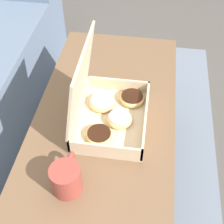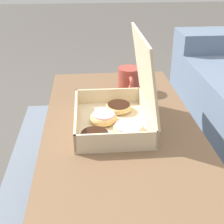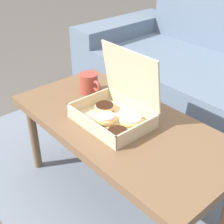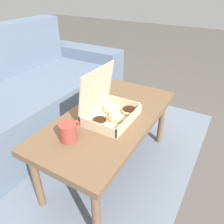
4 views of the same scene
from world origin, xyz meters
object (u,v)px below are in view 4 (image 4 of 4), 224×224
object	(u,v)px
couch	(16,102)
coffee_mug	(69,132)
coffee_table	(110,122)
pastry_box	(110,110)

from	to	relation	value
couch	coffee_mug	bearing A→B (deg)	-109.65
coffee_mug	coffee_table	bearing A→B (deg)	-11.91
pastry_box	coffee_table	bearing A→B (deg)	38.82
couch	coffee_table	xyz separation A→B (m)	(0.00, -0.94, 0.12)
coffee_table	couch	bearing A→B (deg)	90.00
couch	pastry_box	world-z (taller)	couch
coffee_table	pastry_box	bearing A→B (deg)	-141.18
pastry_box	coffee_mug	world-z (taller)	pastry_box
coffee_table	coffee_mug	xyz separation A→B (m)	(-0.31, 0.07, 0.10)
couch	coffee_table	world-z (taller)	couch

